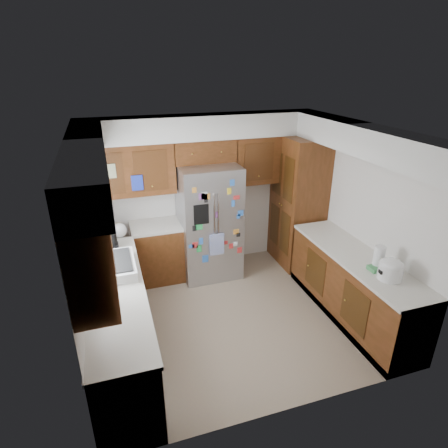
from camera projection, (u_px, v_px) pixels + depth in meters
The scene contains 12 objects.
floor at pixel (234, 315), 5.14m from camera, with size 3.60×3.60×0.00m, color gray.
room_shell at pixel (218, 181), 4.70m from camera, with size 3.64×3.24×2.52m.
left_counter_run at pixel (130, 306), 4.61m from camera, with size 1.36×3.20×0.92m.
right_counter_run at pixel (352, 289), 4.98m from camera, with size 0.63×2.25×0.92m.
pantry at pixel (298, 202), 6.14m from camera, with size 0.60×0.90×2.15m, color #45270D.
fridge at pixel (209, 222), 5.83m from camera, with size 0.90×0.79×1.80m.
bridge_cabinet at pixel (204, 150), 5.60m from camera, with size 0.96×0.34×0.35m, color #45270D.
fridge_top_items at pixel (210, 130), 5.48m from camera, with size 0.79×0.29×0.27m.
sink_assembly at pixel (113, 266), 4.41m from camera, with size 0.52×0.70×0.37m.
left_counter_clutter at pixel (112, 235), 5.05m from camera, with size 0.38×0.81×0.38m.
rice_cooker at pixel (391, 269), 4.23m from camera, with size 0.29×0.28×0.24m.
paper_towel at pixel (379, 257), 4.44m from camera, with size 0.13×0.13×0.29m, color white.
Camera 1 is at (-1.43, -3.96, 3.21)m, focal length 30.00 mm.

